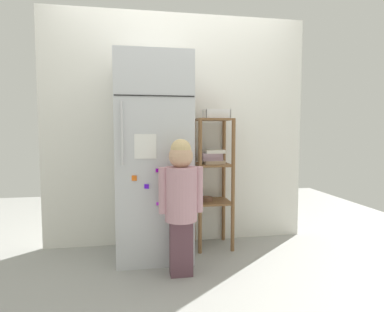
{
  "coord_description": "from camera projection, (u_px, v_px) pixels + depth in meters",
  "views": [
    {
      "loc": [
        -0.43,
        -2.91,
        1.14
      ],
      "look_at": [
        0.08,
        0.02,
        0.91
      ],
      "focal_mm": 30.3,
      "sensor_mm": 36.0,
      "label": 1
    }
  ],
  "objects": [
    {
      "name": "ground_plane",
      "position": [
        184.0,
        253.0,
        3.02
      ],
      "size": [
        6.0,
        6.0,
        0.0
      ],
      "primitive_type": "plane",
      "color": "#999993"
    },
    {
      "name": "kitchen_wall_back",
      "position": [
        178.0,
        130.0,
        3.28
      ],
      "size": [
        2.65,
        0.03,
        2.3
      ],
      "primitive_type": "cube",
      "color": "silver",
      "rests_on": "ground"
    },
    {
      "name": "refrigerator",
      "position": [
        153.0,
        158.0,
        2.92
      ],
      "size": [
        0.65,
        0.65,
        1.8
      ],
      "color": "silver",
      "rests_on": "ground"
    },
    {
      "name": "child_standing",
      "position": [
        181.0,
        194.0,
        2.52
      ],
      "size": [
        0.35,
        0.26,
        1.08
      ],
      "color": "brown",
      "rests_on": "ground"
    },
    {
      "name": "pantry_shelf_unit",
      "position": [
        212.0,
        169.0,
        3.16
      ],
      "size": [
        0.35,
        0.36,
        1.26
      ],
      "color": "brown",
      "rests_on": "ground"
    },
    {
      "name": "fruit_bin",
      "position": [
        216.0,
        115.0,
        3.14
      ],
      "size": [
        0.24,
        0.18,
        0.09
      ],
      "color": "white",
      "rests_on": "pantry_shelf_unit"
    }
  ]
}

